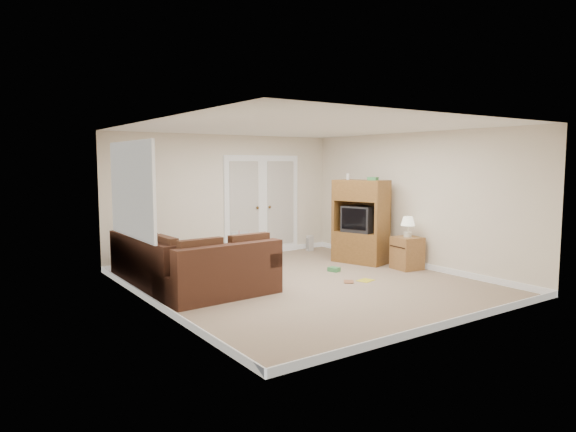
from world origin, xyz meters
TOP-DOWN VIEW (x-y plane):
  - floor at (0.00, 0.00)m, footprint 5.50×5.50m
  - ceiling at (0.00, 0.00)m, footprint 5.00×5.50m
  - wall_left at (-2.50, 0.00)m, footprint 0.02×5.50m
  - wall_right at (2.50, 0.00)m, footprint 0.02×5.50m
  - wall_back at (0.00, 2.75)m, footprint 5.00×0.02m
  - wall_front at (0.00, -2.75)m, footprint 5.00×0.02m
  - baseboards at (0.00, 0.00)m, footprint 5.00×5.50m
  - french_doors at (0.85, 2.71)m, footprint 1.80×0.05m
  - window_left at (-2.46, 1.00)m, footprint 0.05×1.92m
  - sectional_sofa at (-1.78, 0.72)m, footprint 1.87×2.64m
  - coffee_table at (-0.52, 1.10)m, footprint 0.83×1.27m
  - tv_armoire at (1.92, 0.82)m, footprint 0.83×1.13m
  - side_cabinet at (2.20, -0.13)m, footprint 0.51×0.51m
  - space_heater at (1.91, 2.44)m, footprint 0.14×0.12m
  - floor_magazine at (0.93, -0.39)m, footprint 0.32×0.28m
  - floor_greenbox at (0.96, 0.46)m, footprint 0.19×0.22m
  - floor_book at (0.57, -0.27)m, footprint 0.26×0.27m

SIDE VIEW (x-z plane):
  - floor at x=0.00m, z-range 0.00..0.00m
  - floor_magazine at x=0.93m, z-range 0.00..0.01m
  - floor_book at x=0.57m, z-range 0.00..0.02m
  - floor_greenbox at x=0.96m, z-range 0.00..0.08m
  - baseboards at x=0.00m, z-range 0.00..0.10m
  - space_heater at x=1.91m, z-range 0.00..0.33m
  - coffee_table at x=-0.52m, z-range -0.14..0.66m
  - sectional_sofa at x=-1.78m, z-range -0.09..0.72m
  - side_cabinet at x=2.20m, z-range -0.14..0.83m
  - tv_armoire at x=1.92m, z-range -0.05..1.68m
  - french_doors at x=0.85m, z-range -0.03..2.10m
  - wall_left at x=-2.50m, z-range 0.00..2.50m
  - wall_right at x=2.50m, z-range 0.00..2.50m
  - wall_back at x=0.00m, z-range 0.00..2.50m
  - wall_front at x=0.00m, z-range 0.00..2.50m
  - window_left at x=-2.46m, z-range 0.84..2.26m
  - ceiling at x=0.00m, z-range 2.49..2.51m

